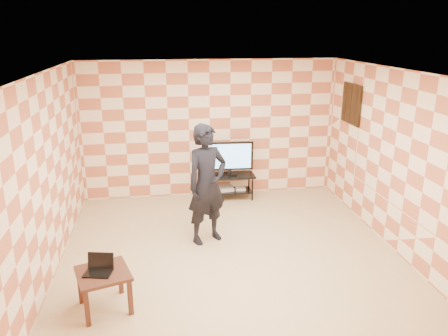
{
  "coord_description": "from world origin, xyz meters",
  "views": [
    {
      "loc": [
        -0.96,
        -5.87,
        3.24
      ],
      "look_at": [
        0.0,
        0.6,
        1.15
      ],
      "focal_mm": 35.0,
      "sensor_mm": 36.0,
      "label": 1
    }
  ],
  "objects": [
    {
      "name": "wall_left",
      "position": [
        -2.5,
        0.0,
        1.35
      ],
      "size": [
        0.02,
        5.0,
        2.7
      ],
      "primitive_type": "cube",
      "color": "beige",
      "rests_on": "ground"
    },
    {
      "name": "ceiling",
      "position": [
        0.0,
        0.0,
        2.7
      ],
      "size": [
        5.0,
        5.0,
        0.02
      ],
      "primitive_type": "cube",
      "color": "white",
      "rests_on": "wall_back"
    },
    {
      "name": "floor",
      "position": [
        0.0,
        0.0,
        0.0
      ],
      "size": [
        5.0,
        5.0,
        0.0
      ],
      "primitive_type": "plane",
      "color": "tan",
      "rests_on": "ground"
    },
    {
      "name": "wall_back",
      "position": [
        0.0,
        2.5,
        1.35
      ],
      "size": [
        5.0,
        0.02,
        2.7
      ],
      "primitive_type": "cube",
      "color": "beige",
      "rests_on": "ground"
    },
    {
      "name": "game_console",
      "position": [
        0.57,
        2.15,
        0.19
      ],
      "size": [
        0.2,
        0.15,
        0.04
      ],
      "primitive_type": "cube",
      "rotation": [
        0.0,
        0.0,
        -0.06
      ],
      "color": "silver",
      "rests_on": "tv_stand"
    },
    {
      "name": "tv",
      "position": [
        0.34,
        2.16,
        0.87
      ],
      "size": [
        0.92,
        0.19,
        0.67
      ],
      "color": "black",
      "rests_on": "tv_stand"
    },
    {
      "name": "tv_stand",
      "position": [
        0.34,
        2.16,
        0.37
      ],
      "size": [
        0.98,
        0.44,
        0.5
      ],
      "color": "black",
      "rests_on": "floor"
    },
    {
      "name": "dvd_player",
      "position": [
        0.21,
        2.2,
        0.21
      ],
      "size": [
        0.44,
        0.34,
        0.07
      ],
      "primitive_type": "cube",
      "rotation": [
        0.0,
        0.0,
        0.12
      ],
      "color": "#BDBDBF",
      "rests_on": "tv_stand"
    },
    {
      "name": "wall_art",
      "position": [
        2.47,
        1.55,
        1.95
      ],
      "size": [
        0.04,
        0.72,
        0.72
      ],
      "color": "black",
      "rests_on": "wall_right"
    },
    {
      "name": "person",
      "position": [
        -0.29,
        0.44,
        0.95
      ],
      "size": [
        0.82,
        0.72,
        1.9
      ],
      "primitive_type": "imported",
      "rotation": [
        0.0,
        0.0,
        0.48
      ],
      "color": "black",
      "rests_on": "floor"
    },
    {
      "name": "wall_right",
      "position": [
        2.5,
        0.0,
        1.35
      ],
      "size": [
        0.02,
        5.0,
        2.7
      ],
      "primitive_type": "cube",
      "color": "beige",
      "rests_on": "ground"
    },
    {
      "name": "side_table",
      "position": [
        -1.72,
        -1.17,
        0.41
      ],
      "size": [
        0.74,
        0.74,
        0.5
      ],
      "color": "#341E16",
      "rests_on": "floor"
    },
    {
      "name": "laptop",
      "position": [
        -1.75,
        -1.16,
        0.55
      ],
      "size": [
        0.36,
        0.31,
        0.21
      ],
      "color": "black",
      "rests_on": "side_table"
    },
    {
      "name": "wall_front",
      "position": [
        0.0,
        -2.5,
        1.35
      ],
      "size": [
        5.0,
        0.02,
        2.7
      ],
      "primitive_type": "cube",
      "color": "beige",
      "rests_on": "ground"
    }
  ]
}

